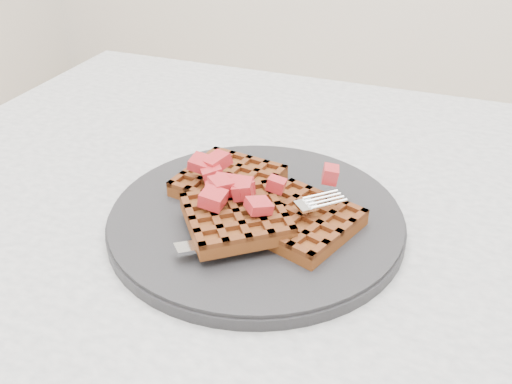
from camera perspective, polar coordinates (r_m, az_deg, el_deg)
table at (r=0.67m, az=11.88°, el=-11.99°), size 1.20×0.80×0.75m
plate at (r=0.59m, az=-0.00°, el=-2.66°), size 0.30×0.30×0.02m
waffles at (r=0.57m, az=-0.12°, el=-1.27°), size 0.21×0.19×0.03m
strawberry_pile at (r=0.56m, az=0.00°, el=1.22°), size 0.15×0.15×0.02m
fork at (r=0.54m, az=1.89°, el=-3.76°), size 0.15×0.14×0.02m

